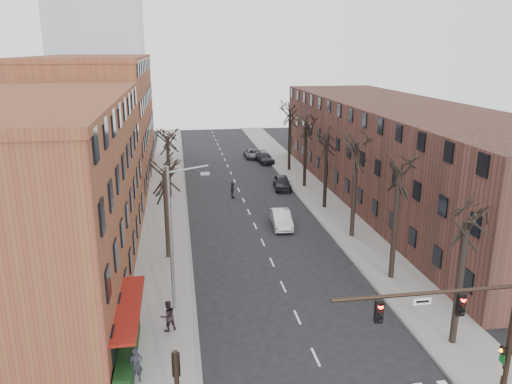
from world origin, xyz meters
name	(u,v)px	position (x,y,z in m)	size (l,w,h in m)	color
sidewalk_left	(166,195)	(-8.00, 35.00, 0.07)	(4.00, 90.00, 0.15)	gray
sidewalk_right	(310,189)	(8.00, 35.00, 0.07)	(4.00, 90.00, 0.15)	gray
building_left_near	(32,199)	(-16.00, 15.00, 6.00)	(12.00, 26.00, 12.00)	brown
building_left_far	(96,121)	(-16.00, 44.00, 7.00)	(12.00, 28.00, 14.00)	brown
building_right	(399,152)	(16.00, 30.00, 5.00)	(12.00, 50.00, 10.00)	#502D25
awning_left	(132,351)	(-9.40, 6.00, 0.00)	(1.20, 7.00, 0.15)	maroon
hedge	(128,352)	(-9.50, 5.00, 0.65)	(0.80, 6.00, 1.00)	black
tree_right_a	(452,344)	(7.60, 4.00, 0.00)	(5.20, 5.20, 10.00)	black
tree_right_b	(391,279)	(7.60, 12.00, 0.00)	(5.20, 5.20, 10.80)	black
tree_right_c	(351,237)	(7.60, 20.00, 0.00)	(5.20, 5.20, 11.60)	black
tree_right_d	(324,208)	(7.60, 28.00, 0.00)	(5.20, 5.20, 10.00)	black
tree_right_e	(304,187)	(7.60, 36.00, 0.00)	(5.20, 5.20, 10.80)	black
tree_right_f	(289,171)	(7.60, 44.00, 0.00)	(5.20, 5.20, 11.60)	black
tree_left_a	(169,258)	(-7.60, 18.00, 0.00)	(5.20, 5.20, 9.50)	black
tree_left_b	(170,198)	(-7.60, 34.00, 0.00)	(5.20, 5.20, 9.50)	black
signal_mast_arm	(479,324)	(5.45, -1.00, 4.40)	(8.14, 0.30, 7.20)	black
streetlight	(174,233)	(-7.03, 10.00, 5.01)	(2.45, 0.22, 9.03)	slate
silver_sedan	(281,219)	(2.25, 23.45, 0.74)	(1.58, 4.52, 1.49)	#AEAFB5
parked_car_near	(282,182)	(4.91, 35.64, 0.77)	(1.81, 4.50, 1.53)	black
parked_car_mid	(265,158)	(5.30, 49.18, 0.68)	(1.90, 4.67, 1.36)	black
parked_car_far	(252,154)	(4.00, 52.70, 0.59)	(1.97, 4.28, 1.19)	#55565C
pedestrian_a	(136,365)	(-8.97, 3.27, 1.04)	(0.65, 0.42, 1.77)	black
pedestrian_b	(168,316)	(-7.52, 7.54, 1.05)	(0.87, 0.68, 1.80)	black
pedestrian_crossing	(232,190)	(-1.04, 32.94, 0.86)	(1.01, 0.42, 1.72)	black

